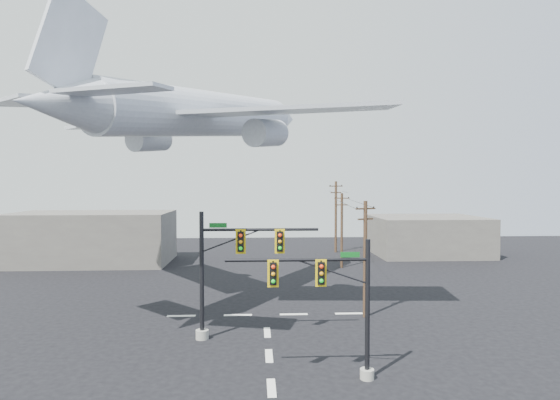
{
  "coord_description": "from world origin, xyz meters",
  "views": [
    {
      "loc": [
        -0.69,
        -21.11,
        9.38
      ],
      "look_at": [
        0.65,
        5.0,
        8.47
      ],
      "focal_mm": 30.0,
      "sensor_mm": 36.0,
      "label": 1
    }
  ],
  "objects": [
    {
      "name": "ground",
      "position": [
        0.0,
        0.0,
        0.0
      ],
      "size": [
        120.0,
        120.0,
        0.0
      ],
      "primitive_type": "plane",
      "color": "black",
      "rests_on": "ground"
    },
    {
      "name": "signal_mast_near",
      "position": [
        3.12,
        0.71,
        3.65
      ],
      "size": [
        7.11,
        0.74,
        6.74
      ],
      "color": "#9A998C",
      "rests_on": "ground"
    },
    {
      "name": "utility_pole_a",
      "position": [
        6.94,
        11.09,
        4.28
      ],
      "size": [
        1.54,
        0.77,
        8.18
      ],
      "rotation": [
        0.0,
        0.0,
        0.43
      ],
      "color": "#472E1E",
      "rests_on": "ground"
    },
    {
      "name": "building_left",
      "position": [
        -20.0,
        35.0,
        3.0
      ],
      "size": [
        18.0,
        10.0,
        6.0
      ],
      "primitive_type": "cube",
      "color": "#636057",
      "rests_on": "ground"
    },
    {
      "name": "building_right",
      "position": [
        22.0,
        40.0,
        2.5
      ],
      "size": [
        14.0,
        12.0,
        5.0
      ],
      "primitive_type": "cube",
      "color": "#636057",
      "rests_on": "ground"
    },
    {
      "name": "utility_pole_c",
      "position": [
        10.2,
        42.07,
        5.08
      ],
      "size": [
        1.94,
        0.69,
        9.71
      ],
      "rotation": [
        0.0,
        0.0,
        0.29
      ],
      "color": "#472E1E",
      "rests_on": "ground"
    },
    {
      "name": "signal_mast_far",
      "position": [
        -2.43,
        6.94,
        4.14
      ],
      "size": [
        7.42,
        0.85,
        7.71
      ],
      "color": "#9A998C",
      "rests_on": "ground"
    },
    {
      "name": "airliner",
      "position": [
        -4.58,
        15.83,
        14.76
      ],
      "size": [
        27.14,
        29.69,
        8.38
      ],
      "rotation": [
        0.0,
        -0.09,
        1.05
      ],
      "color": "silver"
    },
    {
      "name": "power_lines",
      "position": [
        8.51,
        26.59,
        7.92
      ],
      "size": [
        4.9,
        30.99,
        0.73
      ],
      "color": "black"
    },
    {
      "name": "utility_pole_b",
      "position": [
        8.85,
        30.33,
        4.36
      ],
      "size": [
        1.69,
        0.33,
        8.33
      ],
      "rotation": [
        0.0,
        0.0,
        -0.13
      ],
      "color": "#472E1E",
      "rests_on": "ground"
    },
    {
      "name": "lane_markings",
      "position": [
        0.0,
        5.33,
        0.01
      ],
      "size": [
        14.0,
        21.2,
        0.01
      ],
      "color": "white",
      "rests_on": "ground"
    }
  ]
}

